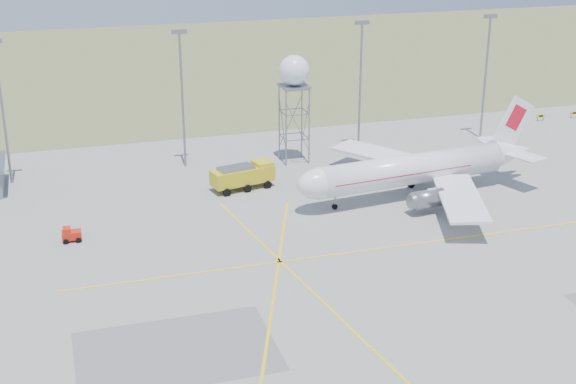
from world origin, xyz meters
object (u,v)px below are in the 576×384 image
object	(u,v)px
airliner_main	(415,169)
fire_truck	(244,177)
radar_tower	(294,103)
baggage_tug	(71,236)

from	to	relation	value
airliner_main	fire_truck	world-z (taller)	airliner_main
radar_tower	baggage_tug	xyz separation A→B (m)	(-34.24, -20.72, -8.53)
airliner_main	radar_tower	size ratio (longest dim) A/B	2.23
airliner_main	radar_tower	xyz separation A→B (m)	(-11.12, 19.01, 5.38)
radar_tower	fire_truck	world-z (taller)	radar_tower
baggage_tug	radar_tower	bearing A→B (deg)	31.99
airliner_main	baggage_tug	world-z (taller)	airliner_main
airliner_main	fire_truck	size ratio (longest dim) A/B	3.95
airliner_main	fire_truck	distance (m)	23.49
airliner_main	fire_truck	xyz separation A→B (m)	(-21.35, 9.57, -2.12)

